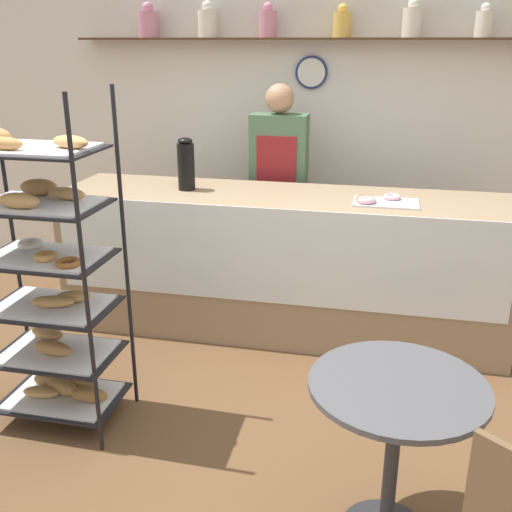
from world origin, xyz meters
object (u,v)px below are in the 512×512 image
at_px(person_worker, 279,184).
at_px(cafe_table, 395,424).
at_px(donut_tray_counter, 379,201).
at_px(coffee_carafe, 186,164).
at_px(pastry_rack, 49,284).

bearing_deg(person_worker, cafe_table, -69.38).
distance_m(cafe_table, donut_tray_counter, 1.83).
bearing_deg(cafe_table, donut_tray_counter, 94.45).
relative_size(cafe_table, coffee_carafe, 2.06).
distance_m(pastry_rack, person_worker, 2.15).
bearing_deg(pastry_rack, coffee_carafe, 77.01).
relative_size(pastry_rack, coffee_carafe, 4.93).
distance_m(cafe_table, coffee_carafe, 2.46).
relative_size(person_worker, donut_tray_counter, 4.08).
relative_size(person_worker, cafe_table, 2.25).
distance_m(coffee_carafe, donut_tray_counter, 1.36).
bearing_deg(cafe_table, person_worker, 110.62).
xyz_separation_m(person_worker, cafe_table, (0.93, -2.48, -0.37)).
bearing_deg(coffee_carafe, pastry_rack, -102.99).
height_order(cafe_table, donut_tray_counter, donut_tray_counter).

